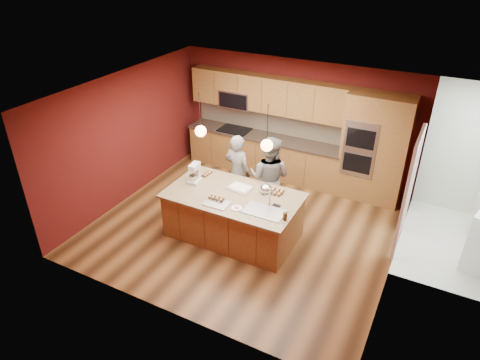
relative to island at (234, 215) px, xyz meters
The scene contains 24 objects.
floor 0.58m from the island, 80.61° to the left, with size 5.50×5.50×0.00m, color #3E2613.
ceiling 2.27m from the island, 80.61° to the left, with size 5.50×5.50×0.00m, color white.
wall_back 3.00m from the island, 88.81° to the left, with size 5.50×5.50×0.00m, color #511311.
wall_front 2.32m from the island, 88.41° to the right, with size 5.50×5.50×0.00m, color #511311.
wall_left 2.86m from the island, behind, with size 5.00×5.00×0.00m, color #511311.
wall_right 2.97m from the island, ahead, with size 5.00×5.00×0.00m, color #511311.
cabinet_run 2.73m from the island, 103.39° to the left, with size 3.74×0.64×2.30m.
oven_column 3.26m from the island, 53.28° to the left, with size 1.30×0.62×2.30m.
doorway_trim 3.08m from the island, 22.57° to the left, with size 0.08×1.11×2.20m, color white, non-canonical shape.
pendant_left 1.68m from the island, behind, with size 0.20×0.20×0.80m.
pendant_right 1.66m from the island, ahead, with size 0.20×0.20×0.80m.
island is the anchor object (origin of this frame).
person_left 1.08m from the island, 113.93° to the left, with size 0.59×0.38×1.61m, color black.
person_right 1.05m from the island, 73.20° to the left, with size 0.83×0.65×1.71m, color gray.
stand_mixer 1.06m from the island, behind, with size 0.23×0.30×0.38m.
sheet_cake 0.51m from the island, 88.19° to the left, with size 0.47×0.37×0.05m.
cooling_rack 0.61m from the island, 106.61° to the right, with size 0.43×0.31×0.02m, color #AEB0B5.
mixing_bowl 0.78m from the island, 33.49° to the left, with size 0.22×0.22×0.19m, color silver.
plate 0.63m from the island, 55.20° to the right, with size 0.20×0.20×0.01m, color white.
tumbler 1.26m from the island, 15.33° to the right, with size 0.07×0.07×0.14m, color #382812.
phone 0.94m from the island, ahead, with size 0.14×0.07×0.01m, color black.
cupcakes_left 1.04m from the island, 152.54° to the left, with size 0.14×0.28×0.06m, color tan, non-canonical shape.
cupcakes_rack 0.60m from the island, 122.91° to the right, with size 0.30×0.15×0.07m, color tan, non-canonical shape.
cupcakes_right 0.91m from the island, 32.02° to the left, with size 0.25×0.25×0.07m, color tan, non-canonical shape.
Camera 1 is at (3.07, -6.12, 4.91)m, focal length 32.00 mm.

